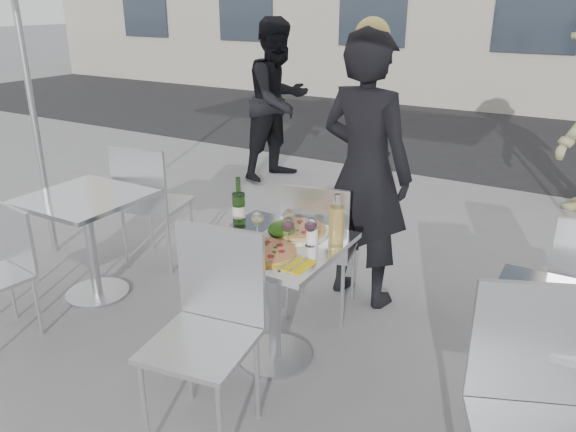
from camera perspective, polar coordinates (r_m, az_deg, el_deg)
The scene contains 24 objects.
ground at distance 3.43m, azimuth -1.31°, elevation -14.17°, with size 80.00×80.00×0.00m, color slate.
street_asphalt at distance 9.21m, azimuth 20.69°, elevation 7.42°, with size 24.00×5.00×0.00m, color black.
main_table at distance 3.15m, azimuth -1.40°, elevation -6.14°, with size 0.72×0.72×0.75m.
side_table_left at distance 4.07m, azimuth -19.62°, elevation -0.85°, with size 0.72×0.72×0.75m.
side_table_right at distance 2.77m, azimuth 26.70°, elevation -12.75°, with size 0.72×0.72×0.75m.
chair_far at distance 3.57m, azimuth 3.12°, elevation -2.42°, with size 0.52×0.53×0.94m.
chair_near at distance 2.70m, azimuth -7.92°, elevation -10.06°, with size 0.52×0.53×1.00m.
side_chair_lfar at distance 4.39m, azimuth -13.96°, elevation 1.92°, with size 0.54×0.55×0.98m.
side_chair_lnear at distance 3.84m, azimuth -26.82°, elevation -4.24°, with size 0.42×0.43×0.82m.
side_chair_rnear at distance 2.33m, azimuth 23.98°, elevation -16.97°, with size 0.62×0.63×1.03m.
woman_diner at distance 3.74m, azimuth 7.86°, elevation 4.46°, with size 0.67×0.44×1.84m, color black.
pedestrian_a at distance 6.50m, azimuth -0.99°, elevation 11.66°, with size 0.88×0.69×1.81m, color black.
pizza_near at distance 2.92m, azimuth -2.36°, elevation -3.60°, with size 0.33×0.33×0.02m.
pizza_far at distance 3.17m, azimuth 1.08°, elevation -1.42°, with size 0.35×0.35×0.03m.
salad_plate at distance 3.11m, azimuth -0.64°, elevation -1.49°, with size 0.22×0.22×0.09m.
wine_bottle at distance 3.23m, azimuth -5.01°, elevation 0.85°, with size 0.07×0.07×0.29m.
carafe at distance 2.98m, azimuth 4.93°, elevation -0.92°, with size 0.08×0.08×0.29m.
sugar_shaker at distance 3.01m, azimuth 2.47°, elevation -1.93°, with size 0.06×0.06×0.11m.
wineglass_white_a at distance 3.07m, azimuth -3.14°, elevation -0.35°, with size 0.07×0.07×0.16m.
wineglass_white_b at distance 3.09m, azimuth 0.09°, elevation -0.12°, with size 0.07×0.07×0.16m.
wineglass_red_a at distance 2.98m, azimuth -0.03°, elevation -0.99°, with size 0.07×0.07×0.16m.
wineglass_red_b at distance 2.97m, azimuth 2.33°, elevation -1.04°, with size 0.07×0.07×0.16m.
napkin_left at distance 3.08m, azimuth -7.32°, elevation -2.58°, with size 0.18×0.20×0.01m.
napkin_right at distance 2.80m, azimuth 0.50°, elevation -4.85°, with size 0.19×0.20×0.01m.
Camera 1 is at (1.48, -2.37, 1.99)m, focal length 35.00 mm.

